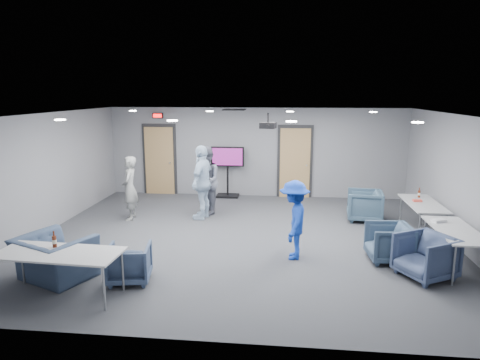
# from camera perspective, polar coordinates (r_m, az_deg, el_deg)

# --- Properties ---
(floor) EXTENTS (9.00, 9.00, 0.00)m
(floor) POSITION_cam_1_polar(r_m,az_deg,el_deg) (9.50, 0.26, -7.77)
(floor) COLOR #36383E
(floor) RESTS_ON ground
(ceiling) EXTENTS (9.00, 9.00, 0.00)m
(ceiling) POSITION_cam_1_polar(r_m,az_deg,el_deg) (8.97, 0.27, 8.72)
(ceiling) COLOR silver
(ceiling) RESTS_ON wall_back
(wall_back) EXTENTS (9.00, 0.02, 2.70)m
(wall_back) POSITION_cam_1_polar(r_m,az_deg,el_deg) (13.07, 2.08, 3.69)
(wall_back) COLOR slate
(wall_back) RESTS_ON floor
(wall_front) EXTENTS (9.00, 0.02, 2.70)m
(wall_front) POSITION_cam_1_polar(r_m,az_deg,el_deg) (5.31, -4.23, -8.30)
(wall_front) COLOR slate
(wall_front) RESTS_ON floor
(wall_left) EXTENTS (0.02, 8.00, 2.70)m
(wall_left) POSITION_cam_1_polar(r_m,az_deg,el_deg) (10.58, -24.76, 0.73)
(wall_left) COLOR slate
(wall_left) RESTS_ON floor
(wall_right) EXTENTS (0.02, 8.00, 2.70)m
(wall_right) POSITION_cam_1_polar(r_m,az_deg,el_deg) (9.77, 27.53, -0.35)
(wall_right) COLOR slate
(wall_right) RESTS_ON floor
(door_left) EXTENTS (1.06, 0.17, 2.24)m
(door_left) POSITION_cam_1_polar(r_m,az_deg,el_deg) (13.61, -10.66, 2.62)
(door_left) COLOR black
(door_left) RESTS_ON wall_back
(door_right) EXTENTS (1.06, 0.17, 2.24)m
(door_right) POSITION_cam_1_polar(r_m,az_deg,el_deg) (13.03, 7.33, 2.33)
(door_right) COLOR black
(door_right) RESTS_ON wall_back
(exit_sign) EXTENTS (0.32, 0.08, 0.16)m
(exit_sign) POSITION_cam_1_polar(r_m,az_deg,el_deg) (13.45, -10.91, 8.43)
(exit_sign) COLOR black
(exit_sign) RESTS_ON wall_back
(hvac_diffuser) EXTENTS (0.60, 0.60, 0.03)m
(hvac_diffuser) POSITION_cam_1_polar(r_m,az_deg,el_deg) (11.80, -0.76, 9.36)
(hvac_diffuser) COLOR black
(hvac_diffuser) RESTS_ON ceiling
(downlights) EXTENTS (6.18, 3.78, 0.02)m
(downlights) POSITION_cam_1_polar(r_m,az_deg,el_deg) (8.97, 0.27, 8.63)
(downlights) COLOR white
(downlights) RESTS_ON ceiling
(person_a) EXTENTS (0.47, 0.64, 1.60)m
(person_a) POSITION_cam_1_polar(r_m,az_deg,el_deg) (11.02, -14.49, -1.07)
(person_a) COLOR gray
(person_a) RESTS_ON floor
(person_b) EXTENTS (0.95, 1.06, 1.79)m
(person_b) POSITION_cam_1_polar(r_m,az_deg,el_deg) (11.16, -4.59, -0.10)
(person_b) COLOR slate
(person_b) RESTS_ON floor
(person_c) EXTENTS (0.68, 1.17, 1.87)m
(person_c) POSITION_cam_1_polar(r_m,az_deg,el_deg) (10.78, -5.02, -0.29)
(person_c) COLOR silver
(person_c) RESTS_ON floor
(person_d) EXTENTS (0.64, 1.03, 1.53)m
(person_d) POSITION_cam_1_polar(r_m,az_deg,el_deg) (8.26, 7.21, -5.31)
(person_d) COLOR #1A3DAD
(person_d) RESTS_ON floor
(chair_right_a) EXTENTS (0.93, 0.91, 0.77)m
(chair_right_a) POSITION_cam_1_polar(r_m,az_deg,el_deg) (11.11, 16.26, -3.29)
(chair_right_a) COLOR #374D60
(chair_right_a) RESTS_ON floor
(chair_right_b) EXTENTS (0.84, 0.82, 0.72)m
(chair_right_b) POSITION_cam_1_polar(r_m,az_deg,el_deg) (8.65, 19.22, -7.91)
(chair_right_b) COLOR #35475D
(chair_right_b) RESTS_ON floor
(chair_right_c) EXTENTS (1.13, 1.13, 0.76)m
(chair_right_c) POSITION_cam_1_polar(r_m,az_deg,el_deg) (8.12, 23.47, -9.34)
(chair_right_c) COLOR #3B4866
(chair_right_c) RESTS_ON floor
(chair_front_a) EXTENTS (0.81, 0.82, 0.65)m
(chair_front_a) POSITION_cam_1_polar(r_m,az_deg,el_deg) (7.59, -14.55, -10.68)
(chair_front_a) COLOR #3C4B67
(chair_front_a) RESTS_ON floor
(chair_front_b) EXTENTS (1.47, 1.39, 0.75)m
(chair_front_b) POSITION_cam_1_polar(r_m,az_deg,el_deg) (8.08, -23.46, -9.50)
(chair_front_b) COLOR #35445C
(chair_front_b) RESTS_ON floor
(table_right_a) EXTENTS (0.70, 1.68, 0.73)m
(table_right_a) POSITION_cam_1_polar(r_m,az_deg,el_deg) (10.41, 23.20, -3.07)
(table_right_a) COLOR silver
(table_right_a) RESTS_ON floor
(table_right_b) EXTENTS (0.71, 1.71, 0.73)m
(table_right_b) POSITION_cam_1_polar(r_m,az_deg,el_deg) (8.69, 26.80, -6.21)
(table_right_b) COLOR silver
(table_right_b) RESTS_ON floor
(table_front_left) EXTENTS (1.97, 0.90, 0.73)m
(table_front_left) POSITION_cam_1_polar(r_m,az_deg,el_deg) (7.28, -23.02, -9.15)
(table_front_left) COLOR silver
(table_front_left) RESTS_ON floor
(bottle_front) EXTENTS (0.07, 0.07, 0.27)m
(bottle_front) POSITION_cam_1_polar(r_m,az_deg,el_deg) (7.48, -23.51, -7.50)
(bottle_front) COLOR #521E0E
(bottle_front) RESTS_ON table_front_left
(bottle_right) EXTENTS (0.06, 0.06, 0.23)m
(bottle_right) POSITION_cam_1_polar(r_m,az_deg,el_deg) (10.88, 22.77, -1.71)
(bottle_right) COLOR #521E0E
(bottle_right) RESTS_ON table_right_a
(snack_box) EXTENTS (0.19, 0.13, 0.04)m
(snack_box) POSITION_cam_1_polar(r_m,az_deg,el_deg) (10.47, 22.57, -2.55)
(snack_box) COLOR #CA4032
(snack_box) RESTS_ON table_right_a
(wrapper) EXTENTS (0.28, 0.24, 0.05)m
(wrapper) POSITION_cam_1_polar(r_m,az_deg,el_deg) (9.02, 24.96, -4.91)
(wrapper) COLOR silver
(wrapper) RESTS_ON table_right_b
(tv_stand) EXTENTS (1.01, 0.48, 1.55)m
(tv_stand) POSITION_cam_1_polar(r_m,az_deg,el_deg) (12.98, -1.67, 1.52)
(tv_stand) COLOR black
(tv_stand) RESTS_ON floor
(projector) EXTENTS (0.40, 0.37, 0.36)m
(projector) POSITION_cam_1_polar(r_m,az_deg,el_deg) (9.99, 3.75, 7.30)
(projector) COLOR black
(projector) RESTS_ON ceiling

